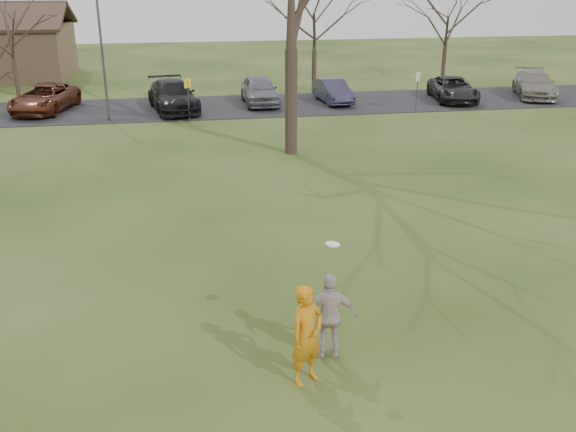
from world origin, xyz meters
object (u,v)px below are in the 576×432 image
object	(u,v)px
car_4	(260,90)
car_7	(535,84)
catching_play	(330,316)
lamp_post	(101,39)
player_defender	(307,335)
car_6	(453,89)
car_2	(45,98)
car_3	(173,96)
car_5	(333,91)

from	to	relation	value
car_4	car_7	world-z (taller)	car_4
catching_play	lamp_post	bearing A→B (deg)	105.32
player_defender	car_7	size ratio (longest dim) A/B	0.39
player_defender	car_6	distance (m)	28.51
car_4	lamp_post	bearing A→B (deg)	-161.34
car_2	car_3	bearing A→B (deg)	5.64
car_6	lamp_post	size ratio (longest dim) A/B	0.76
car_6	catching_play	xyz separation A→B (m)	(-13.00, -24.43, 0.25)
car_7	car_6	bearing A→B (deg)	-157.04
car_3	car_5	bearing A→B (deg)	-5.92
car_2	car_5	distance (m)	15.67
car_4	catching_play	xyz separation A→B (m)	(-1.87, -25.26, 0.14)
car_3	catching_play	world-z (taller)	catching_play
car_5	car_7	bearing A→B (deg)	-6.67
player_defender	car_5	size ratio (longest dim) A/B	0.50
car_6	car_5	bearing A→B (deg)	-175.26
car_2	car_4	world-z (taller)	car_4
car_4	lamp_post	xyz separation A→B (m)	(-8.02, -2.82, 3.15)
car_5	car_6	bearing A→B (deg)	-9.98
car_4	car_7	size ratio (longest dim) A/B	0.91
car_5	catching_play	xyz separation A→B (m)	(-6.03, -25.00, 0.27)
car_6	car_7	world-z (taller)	car_7
car_7	catching_play	distance (m)	30.71
car_3	car_5	distance (m)	8.97
car_7	player_defender	bearing A→B (deg)	-106.69
car_2	car_3	xyz separation A→B (m)	(6.73, -0.81, 0.06)
car_2	car_5	xyz separation A→B (m)	(15.67, -0.17, -0.07)
player_defender	car_7	xyz separation A→B (m)	(18.81, 25.34, -0.20)
car_5	car_7	distance (m)	12.20
car_5	lamp_post	world-z (taller)	lamp_post
lamp_post	car_7	bearing A→B (deg)	5.35
car_3	car_7	size ratio (longest dim) A/B	1.06
car_7	lamp_post	size ratio (longest dim) A/B	0.80
car_3	car_7	distance (m)	21.15
player_defender	car_5	world-z (taller)	player_defender
car_7	lamp_post	xyz separation A→B (m)	(-24.37, -2.28, 3.20)
lamp_post	car_2	bearing A→B (deg)	141.94
car_7	lamp_post	distance (m)	24.69
car_6	catching_play	size ratio (longest dim) A/B	2.02
player_defender	car_6	bearing A→B (deg)	29.36
car_4	car_7	bearing A→B (deg)	-2.65
catching_play	car_5	bearing A→B (deg)	76.45
car_3	car_5	size ratio (longest dim) A/B	1.37
car_3	lamp_post	xyz separation A→B (m)	(-3.23, -1.93, 3.15)
car_2	car_4	bearing A→B (deg)	12.93
car_2	car_5	size ratio (longest dim) A/B	1.32
player_defender	catching_play	xyz separation A→B (m)	(0.58, 0.63, -0.01)
car_4	car_5	size ratio (longest dim) A/B	1.17
car_4	car_3	bearing A→B (deg)	-170.15
car_3	car_4	xyz separation A→B (m)	(4.79, 0.90, 0.00)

